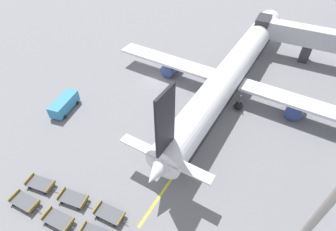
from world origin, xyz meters
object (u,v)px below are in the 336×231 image
(baggage_dolly_row_mid_a_col_a, at_px, (41,184))
(baggage_dolly_row_mid_a_col_c, at_px, (110,214))
(service_van, at_px, (64,104))
(baggage_dolly_row_mid_a_col_b, at_px, (73,199))
(baggage_dolly_row_near_col_a, at_px, (25,202))
(baggage_dolly_row_near_col_b, at_px, (58,220))
(airplane, at_px, (231,72))

(baggage_dolly_row_mid_a_col_a, xyz_separation_m, baggage_dolly_row_mid_a_col_c, (9.14, 1.08, 0.00))
(service_van, height_order, baggage_dolly_row_mid_a_col_b, service_van)
(baggage_dolly_row_near_col_a, distance_m, baggage_dolly_row_near_col_b, 4.69)
(airplane, bearing_deg, baggage_dolly_row_mid_a_col_a, -114.08)
(airplane, relative_size, baggage_dolly_row_near_col_a, 12.38)
(airplane, height_order, baggage_dolly_row_near_col_a, airplane)
(service_van, xyz_separation_m, baggage_dolly_row_mid_a_col_a, (7.34, -10.99, -0.63))
(service_van, xyz_separation_m, baggage_dolly_row_mid_a_col_b, (11.93, -10.51, -0.63))
(baggage_dolly_row_near_col_b, xyz_separation_m, baggage_dolly_row_mid_a_col_b, (-0.40, 2.52, 0.00))
(airplane, relative_size, service_van, 8.75)
(service_van, xyz_separation_m, baggage_dolly_row_near_col_b, (12.33, -13.03, -0.63))
(service_van, distance_m, baggage_dolly_row_mid_a_col_b, 15.91)
(airplane, distance_m, baggage_dolly_row_mid_a_col_b, 28.55)
(airplane, bearing_deg, baggage_dolly_row_mid_a_col_c, -96.98)
(airplane, height_order, baggage_dolly_row_mid_a_col_c, airplane)
(baggage_dolly_row_near_col_b, bearing_deg, baggage_dolly_row_mid_a_col_c, 36.88)
(airplane, xyz_separation_m, baggage_dolly_row_near_col_a, (-12.09, -30.14, -3.09))
(airplane, xyz_separation_m, service_van, (-19.75, -16.77, -2.47))
(service_van, relative_size, baggage_dolly_row_mid_a_col_a, 1.40)
(baggage_dolly_row_mid_a_col_b, relative_size, baggage_dolly_row_mid_a_col_c, 1.01)
(baggage_dolly_row_mid_a_col_b, bearing_deg, service_van, 138.63)
(airplane, relative_size, baggage_dolly_row_mid_a_col_b, 12.26)
(airplane, xyz_separation_m, baggage_dolly_row_mid_a_col_b, (-7.82, -27.28, -3.09))
(baggage_dolly_row_mid_a_col_b, bearing_deg, airplane, 74.01)
(baggage_dolly_row_mid_a_col_c, bearing_deg, airplane, 83.02)
(service_van, xyz_separation_m, baggage_dolly_row_near_col_a, (7.66, -13.37, -0.63))
(airplane, height_order, baggage_dolly_row_mid_a_col_a, airplane)
(baggage_dolly_row_mid_a_col_a, height_order, baggage_dolly_row_mid_a_col_b, same)
(baggage_dolly_row_near_col_b, height_order, baggage_dolly_row_mid_a_col_a, same)
(airplane, bearing_deg, service_van, -139.66)
(baggage_dolly_row_near_col_b, height_order, baggage_dolly_row_mid_a_col_b, same)
(baggage_dolly_row_near_col_a, bearing_deg, service_van, 119.79)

